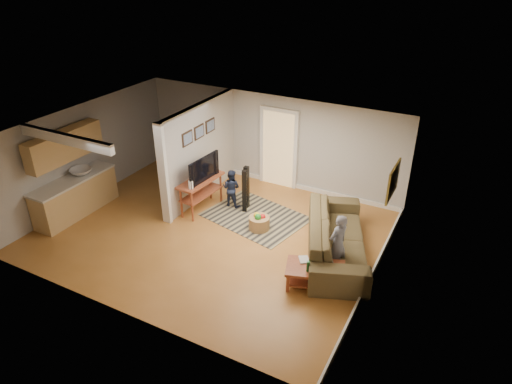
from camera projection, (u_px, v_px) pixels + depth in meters
ground at (212, 232)px, 10.62m from camera, size 7.50×7.50×0.00m
room_shell at (181, 160)px, 10.70m from camera, size 7.54×6.02×2.52m
area_rug at (255, 217)px, 11.22m from camera, size 2.65×2.17×0.01m
sofa at (335, 254)px, 9.87m from camera, size 2.17×3.21×0.87m
coffee_table at (316, 271)px, 8.78m from camera, size 1.27×0.97×0.66m
tv_console at (201, 182)px, 11.19m from camera, size 0.61×1.37×1.15m
speaker_left at (244, 191)px, 11.21m from camera, size 0.15×0.15×1.12m
speaker_right at (246, 187)px, 11.38m from camera, size 0.12×0.12×1.13m
toy_basket at (259, 222)px, 10.66m from camera, size 0.49×0.49×0.43m
child at (335, 270)px, 9.37m from camera, size 0.47×0.56×1.30m
toddler at (232, 205)px, 11.73m from camera, size 0.50×0.40×0.99m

